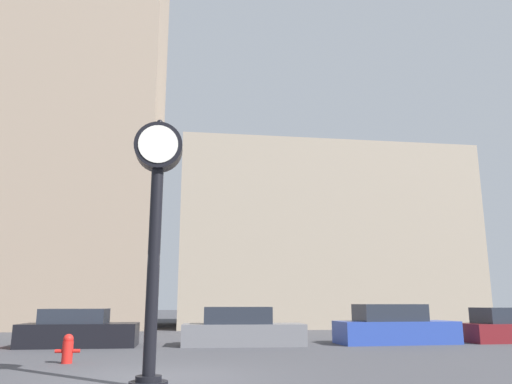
% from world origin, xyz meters
% --- Properties ---
extents(ground_plane, '(200.00, 200.00, 0.00)m').
position_xyz_m(ground_plane, '(0.00, 0.00, 0.00)').
color(ground_plane, '#424247').
extents(building_tall_tower, '(13.37, 12.00, 34.30)m').
position_xyz_m(building_tall_tower, '(-8.34, 24.00, 17.15)').
color(building_tall_tower, gray).
rests_on(building_tall_tower, ground_plane).
extents(building_storefront_row, '(19.38, 12.00, 11.80)m').
position_xyz_m(building_storefront_row, '(9.78, 24.00, 5.90)').
color(building_storefront_row, gray).
rests_on(building_storefront_row, ground_plane).
extents(street_clock, '(0.98, 0.74, 5.33)m').
position_xyz_m(street_clock, '(-0.16, -1.24, 3.42)').
color(street_clock, black).
rests_on(street_clock, ground_plane).
extents(car_black, '(4.09, 1.88, 1.35)m').
position_xyz_m(car_black, '(-3.31, 8.17, 0.57)').
color(car_black, black).
rests_on(car_black, ground_plane).
extents(car_grey, '(4.63, 2.06, 1.41)m').
position_xyz_m(car_grey, '(2.64, 7.88, 0.59)').
color(car_grey, slate).
rests_on(car_grey, ground_plane).
extents(car_blue, '(4.70, 1.93, 1.50)m').
position_xyz_m(car_blue, '(8.63, 7.85, 0.63)').
color(car_blue, '#28429E').
rests_on(car_blue, ground_plane).
extents(car_maroon, '(3.99, 1.92, 1.36)m').
position_xyz_m(car_maroon, '(13.57, 8.01, 0.57)').
color(car_maroon, maroon).
rests_on(car_maroon, ground_plane).
extents(fire_hydrant_far, '(0.63, 0.28, 0.75)m').
position_xyz_m(fire_hydrant_far, '(-2.55, 2.99, 0.38)').
color(fire_hydrant_far, red).
rests_on(fire_hydrant_far, ground_plane).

